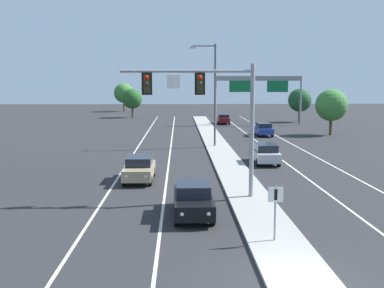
{
  "coord_description": "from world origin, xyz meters",
  "views": [
    {
      "loc": [
        -3.87,
        -13.76,
        6.29
      ],
      "look_at": [
        -3.2,
        9.66,
        3.2
      ],
      "focal_mm": 42.81,
      "sensor_mm": 36.0,
      "label": 1
    }
  ],
  "objects_px": {
    "overhead_signal_mast": "(210,102)",
    "highway_sign_gantry": "(259,85)",
    "street_lamp_median": "(213,89)",
    "car_receding_blue": "(263,129)",
    "tree_far_left_c": "(124,93)",
    "tree_far_left_a": "(132,99)",
    "car_oncoming_black": "(193,199)",
    "tree_far_right_b": "(331,105)",
    "median_sign_post": "(275,205)",
    "car_oncoming_tan": "(139,168)",
    "car_receding_darkred": "(223,119)",
    "car_receding_silver": "(265,153)",
    "tree_far_right_a": "(300,100)"
  },
  "relations": [
    {
      "from": "car_receding_blue",
      "to": "tree_far_right_b",
      "type": "xyz_separation_m",
      "value": [
        8.44,
        0.57,
        2.87
      ]
    },
    {
      "from": "car_receding_blue",
      "to": "car_receding_darkred",
      "type": "bearing_deg",
      "value": 100.97
    },
    {
      "from": "car_oncoming_black",
      "to": "tree_far_right_b",
      "type": "bearing_deg",
      "value": 62.25
    },
    {
      "from": "car_receding_darkred",
      "to": "car_oncoming_black",
      "type": "bearing_deg",
      "value": -97.18
    },
    {
      "from": "street_lamp_median",
      "to": "tree_far_left_c",
      "type": "height_order",
      "value": "street_lamp_median"
    },
    {
      "from": "highway_sign_gantry",
      "to": "car_oncoming_black",
      "type": "bearing_deg",
      "value": -103.35
    },
    {
      "from": "overhead_signal_mast",
      "to": "street_lamp_median",
      "type": "height_order",
      "value": "street_lamp_median"
    },
    {
      "from": "overhead_signal_mast",
      "to": "tree_far_right_a",
      "type": "distance_m",
      "value": 53.75
    },
    {
      "from": "tree_far_right_b",
      "to": "tree_far_left_c",
      "type": "distance_m",
      "value": 58.38
    },
    {
      "from": "tree_far_right_a",
      "to": "tree_far_left_c",
      "type": "relative_size",
      "value": 0.86
    },
    {
      "from": "overhead_signal_mast",
      "to": "car_receding_silver",
      "type": "xyz_separation_m",
      "value": [
        5.18,
        11.21,
        -4.51
      ]
    },
    {
      "from": "street_lamp_median",
      "to": "car_receding_blue",
      "type": "distance_m",
      "value": 12.91
    },
    {
      "from": "car_oncoming_black",
      "to": "car_receding_darkred",
      "type": "height_order",
      "value": "same"
    },
    {
      "from": "overhead_signal_mast",
      "to": "car_receding_silver",
      "type": "relative_size",
      "value": 1.6
    },
    {
      "from": "car_receding_silver",
      "to": "car_receding_blue",
      "type": "xyz_separation_m",
      "value": [
        3.39,
        19.33,
        0.0
      ]
    },
    {
      "from": "tree_far_right_b",
      "to": "street_lamp_median",
      "type": "bearing_deg",
      "value": -146.11
    },
    {
      "from": "car_receding_silver",
      "to": "overhead_signal_mast",
      "type": "bearing_deg",
      "value": -114.81
    },
    {
      "from": "median_sign_post",
      "to": "highway_sign_gantry",
      "type": "relative_size",
      "value": 0.17
    },
    {
      "from": "tree_far_left_c",
      "to": "highway_sign_gantry",
      "type": "bearing_deg",
      "value": -55.29
    },
    {
      "from": "car_receding_silver",
      "to": "tree_far_right_a",
      "type": "distance_m",
      "value": 41.52
    },
    {
      "from": "car_receding_darkred",
      "to": "tree_far_right_a",
      "type": "bearing_deg",
      "value": 14.35
    },
    {
      "from": "tree_far_left_a",
      "to": "tree_far_left_c",
      "type": "height_order",
      "value": "tree_far_left_c"
    },
    {
      "from": "tree_far_left_a",
      "to": "street_lamp_median",
      "type": "bearing_deg",
      "value": -73.47
    },
    {
      "from": "overhead_signal_mast",
      "to": "car_oncoming_tan",
      "type": "distance_m",
      "value": 7.94
    },
    {
      "from": "street_lamp_median",
      "to": "tree_far_right_a",
      "type": "relative_size",
      "value": 1.81
    },
    {
      "from": "car_receding_blue",
      "to": "median_sign_post",
      "type": "bearing_deg",
      "value": -99.75
    },
    {
      "from": "car_oncoming_black",
      "to": "tree_far_left_c",
      "type": "relative_size",
      "value": 0.7
    },
    {
      "from": "car_oncoming_black",
      "to": "tree_far_right_a",
      "type": "distance_m",
      "value": 57.08
    },
    {
      "from": "street_lamp_median",
      "to": "tree_far_left_c",
      "type": "xyz_separation_m",
      "value": [
        -15.88,
        59.62,
        -1.59
      ]
    },
    {
      "from": "car_oncoming_tan",
      "to": "car_receding_blue",
      "type": "relative_size",
      "value": 1.0
    },
    {
      "from": "overhead_signal_mast",
      "to": "street_lamp_median",
      "type": "bearing_deg",
      "value": 85.36
    },
    {
      "from": "tree_far_left_c",
      "to": "car_receding_blue",
      "type": "bearing_deg",
      "value": -65.47
    },
    {
      "from": "tree_far_left_a",
      "to": "median_sign_post",
      "type": "bearing_deg",
      "value": -79.69
    },
    {
      "from": "car_receding_blue",
      "to": "car_receding_darkred",
      "type": "height_order",
      "value": "same"
    },
    {
      "from": "car_receding_darkred",
      "to": "tree_far_right_b",
      "type": "bearing_deg",
      "value": -54.07
    },
    {
      "from": "tree_far_right_b",
      "to": "tree_far_left_c",
      "type": "xyz_separation_m",
      "value": [
        -31.21,
        49.33,
        0.52
      ]
    },
    {
      "from": "car_receding_silver",
      "to": "highway_sign_gantry",
      "type": "bearing_deg",
      "value": 81.2
    },
    {
      "from": "car_receding_silver",
      "to": "median_sign_post",
      "type": "bearing_deg",
      "value": -99.53
    },
    {
      "from": "street_lamp_median",
      "to": "car_oncoming_tan",
      "type": "height_order",
      "value": "street_lamp_median"
    },
    {
      "from": "median_sign_post",
      "to": "tree_far_left_c",
      "type": "bearing_deg",
      "value": 100.54
    },
    {
      "from": "street_lamp_median",
      "to": "tree_far_left_a",
      "type": "height_order",
      "value": "street_lamp_median"
    },
    {
      "from": "median_sign_post",
      "to": "car_oncoming_tan",
      "type": "xyz_separation_m",
      "value": [
        -6.36,
        12.1,
        -0.77
      ]
    },
    {
      "from": "street_lamp_median",
      "to": "tree_far_right_a",
      "type": "height_order",
      "value": "street_lamp_median"
    },
    {
      "from": "overhead_signal_mast",
      "to": "highway_sign_gantry",
      "type": "distance_m",
      "value": 46.13
    },
    {
      "from": "highway_sign_gantry",
      "to": "tree_far_left_a",
      "type": "distance_m",
      "value": 26.67
    },
    {
      "from": "street_lamp_median",
      "to": "tree_far_left_a",
      "type": "relative_size",
      "value": 1.85
    },
    {
      "from": "tree_far_left_a",
      "to": "car_oncoming_black",
      "type": "bearing_deg",
      "value": -81.75
    },
    {
      "from": "tree_far_left_a",
      "to": "car_oncoming_tan",
      "type": "bearing_deg",
      "value": -83.82
    },
    {
      "from": "car_receding_darkred",
      "to": "tree_far_left_a",
      "type": "xyz_separation_m",
      "value": [
        -15.71,
        14.22,
        2.7
      ]
    },
    {
      "from": "car_receding_blue",
      "to": "car_receding_darkred",
      "type": "distance_m",
      "value": 16.99
    }
  ]
}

